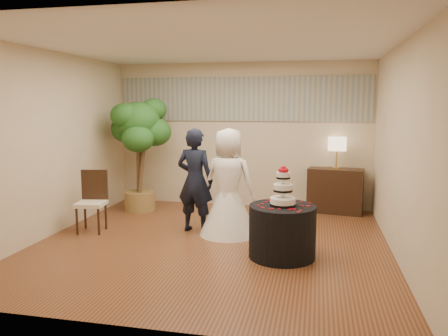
% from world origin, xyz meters
% --- Properties ---
extents(floor, '(5.00, 5.00, 0.00)m').
position_xyz_m(floor, '(0.00, 0.00, 0.00)').
color(floor, brown).
rests_on(floor, ground).
extents(ceiling, '(5.00, 5.00, 0.00)m').
position_xyz_m(ceiling, '(0.00, 0.00, 2.80)').
color(ceiling, white).
rests_on(ceiling, wall_back).
extents(wall_back, '(5.00, 0.06, 2.80)m').
position_xyz_m(wall_back, '(0.00, 2.50, 1.40)').
color(wall_back, beige).
rests_on(wall_back, ground).
extents(wall_front, '(5.00, 0.06, 2.80)m').
position_xyz_m(wall_front, '(0.00, -2.50, 1.40)').
color(wall_front, beige).
rests_on(wall_front, ground).
extents(wall_left, '(0.06, 5.00, 2.80)m').
position_xyz_m(wall_left, '(-2.50, 0.00, 1.40)').
color(wall_left, beige).
rests_on(wall_left, ground).
extents(wall_right, '(0.06, 5.00, 2.80)m').
position_xyz_m(wall_right, '(2.50, 0.00, 1.40)').
color(wall_right, beige).
rests_on(wall_right, ground).
extents(mural_border, '(4.90, 0.02, 0.85)m').
position_xyz_m(mural_border, '(0.00, 2.48, 2.10)').
color(mural_border, gray).
rests_on(mural_border, wall_back).
extents(groom, '(0.65, 0.48, 1.64)m').
position_xyz_m(groom, '(-0.39, 0.55, 0.82)').
color(groom, black).
rests_on(groom, floor).
extents(bride, '(1.03, 1.03, 1.65)m').
position_xyz_m(bride, '(0.15, 0.49, 0.82)').
color(bride, white).
rests_on(bride, floor).
extents(cake_table, '(1.03, 1.03, 0.69)m').
position_xyz_m(cake_table, '(1.04, -0.36, 0.35)').
color(cake_table, black).
rests_on(cake_table, floor).
extents(wedding_cake, '(0.33, 0.33, 0.52)m').
position_xyz_m(wedding_cake, '(1.04, -0.36, 0.96)').
color(wedding_cake, white).
rests_on(wedding_cake, cake_table).
extents(console, '(1.04, 0.58, 0.82)m').
position_xyz_m(console, '(1.81, 2.27, 0.41)').
color(console, black).
rests_on(console, floor).
extents(table_lamp, '(0.32, 0.32, 0.58)m').
position_xyz_m(table_lamp, '(1.81, 2.27, 1.11)').
color(table_lamp, '#D8B88E').
rests_on(table_lamp, console).
extents(ficus_tree, '(1.44, 1.44, 2.16)m').
position_xyz_m(ficus_tree, '(-1.80, 1.64, 1.08)').
color(ficus_tree, '#245B1E').
rests_on(ficus_tree, floor).
extents(side_chair, '(0.51, 0.52, 0.96)m').
position_xyz_m(side_chair, '(-1.99, 0.17, 0.48)').
color(side_chair, black).
rests_on(side_chair, floor).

